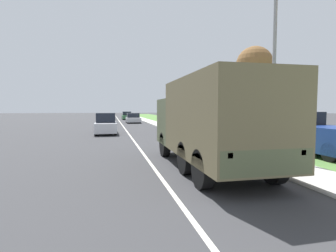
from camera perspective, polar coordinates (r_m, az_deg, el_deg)
The scene contains 12 objects.
ground_plane at distance 35.97m, azimuth -10.12°, elevation 0.46°, with size 180.00×180.00×0.00m, color #38383A.
lane_centre_stripe at distance 35.97m, azimuth -10.12°, elevation 0.47°, with size 0.12×120.00×0.00m.
sidewalk_right at distance 36.43m, azimuth -3.03°, elevation 0.66°, with size 1.80×120.00×0.12m.
grass_strip_right at distance 37.41m, azimuth 3.63°, elevation 0.66°, with size 7.00×120.00×0.02m.
military_truck at distance 9.14m, azimuth 9.21°, elevation 1.19°, with size 2.40×7.20×3.06m.
car_nearest_ahead at distance 22.10m, azimuth -13.37°, elevation 0.29°, with size 1.70×4.05×1.72m.
car_second_ahead at distance 37.96m, azimuth -7.60°, elevation 1.64°, with size 1.92×4.05×1.42m.
car_third_ahead at distance 49.85m, azimuth -8.96°, elevation 2.19°, with size 1.73×4.68×1.50m.
pickup_truck at distance 13.87m, azimuth 28.91°, elevation -1.53°, with size 1.93×5.04×1.91m.
lamp_post at distance 11.16m, azimuth 21.25°, elevation 15.05°, with size 1.69×0.24×7.04m.
tree_mid_right at distance 20.54m, azimuth 18.30°, elevation 12.43°, with size 2.65×2.65×6.57m.
tree_far_right at distance 30.05m, azimuth 9.76°, elevation 8.83°, with size 4.25×4.25×6.85m.
Camera 1 is at (-1.48, 4.12, 2.10)m, focal length 28.00 mm.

